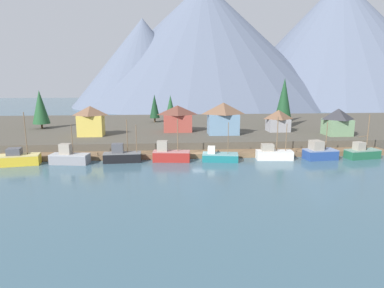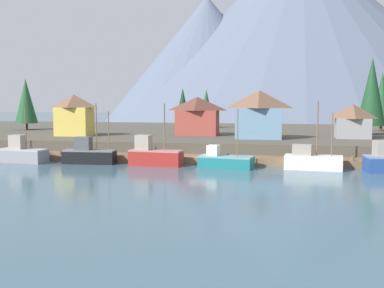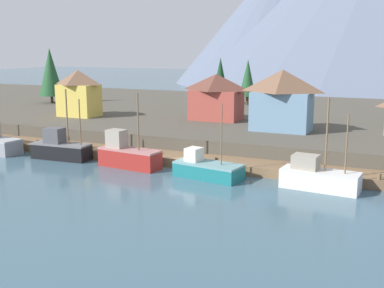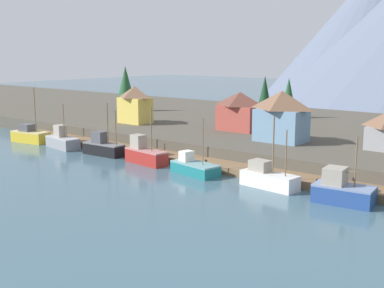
{
  "view_description": "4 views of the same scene",
  "coord_description": "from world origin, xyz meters",
  "px_view_note": "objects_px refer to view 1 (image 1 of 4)",
  "views": [
    {
      "loc": [
        -6.25,
        -63.85,
        15.89
      ],
      "look_at": [
        -1.11,
        2.88,
        2.48
      ],
      "focal_mm": 30.7,
      "sensor_mm": 36.0,
      "label": 1
    },
    {
      "loc": [
        11.11,
        -64.69,
        9.05
      ],
      "look_at": [
        -1.22,
        1.93,
        2.62
      ],
      "focal_mm": 45.93,
      "sensor_mm": 36.0,
      "label": 2
    },
    {
      "loc": [
        21.46,
        -45.57,
        12.97
      ],
      "look_at": [
        0.62,
        1.45,
        2.54
      ],
      "focal_mm": 44.8,
      "sensor_mm": 36.0,
      "label": 3
    },
    {
      "loc": [
        43.99,
        -51.81,
        15.84
      ],
      "look_at": [
        -0.9,
        3.21,
        2.73
      ],
      "focal_mm": 46.52,
      "sensor_mm": 36.0,
      "label": 4
    }
  ],
  "objects_px": {
    "fishing_boat_white": "(273,154)",
    "conifer_back_left": "(40,107)",
    "fishing_boat_yellow": "(19,158)",
    "fishing_boat_black": "(122,156)",
    "house_red": "(178,118)",
    "house_blue": "(223,118)",
    "fishing_boat_teal": "(219,156)",
    "fishing_boat_grey": "(69,157)",
    "fishing_boat_red": "(170,154)",
    "fishing_boat_blue": "(319,152)",
    "conifer_mid_left": "(155,106)",
    "conifer_mid_right": "(283,101)",
    "house_green": "(338,122)",
    "conifer_near_right": "(170,106)",
    "house_grey": "(278,120)",
    "house_yellow": "(91,121)",
    "conifer_near_left": "(284,100)",
    "fishing_boat_green": "(362,153)"
  },
  "relations": [
    {
      "from": "fishing_boat_white",
      "to": "conifer_back_left",
      "type": "bearing_deg",
      "value": 157.58
    },
    {
      "from": "fishing_boat_yellow",
      "to": "fishing_boat_black",
      "type": "bearing_deg",
      "value": -7.08
    },
    {
      "from": "fishing_boat_black",
      "to": "house_red",
      "type": "distance_m",
      "value": 24.38
    },
    {
      "from": "house_blue",
      "to": "fishing_boat_teal",
      "type": "bearing_deg",
      "value": -101.87
    },
    {
      "from": "fishing_boat_grey",
      "to": "fishing_boat_red",
      "type": "bearing_deg",
      "value": 9.43
    },
    {
      "from": "fishing_boat_blue",
      "to": "conifer_mid_left",
      "type": "height_order",
      "value": "conifer_mid_left"
    },
    {
      "from": "conifer_mid_right",
      "to": "house_green",
      "type": "bearing_deg",
      "value": -80.15
    },
    {
      "from": "conifer_near_right",
      "to": "conifer_mid_left",
      "type": "bearing_deg",
      "value": -166.34
    },
    {
      "from": "fishing_boat_yellow",
      "to": "conifer_mid_left",
      "type": "relative_size",
      "value": 1.15
    },
    {
      "from": "conifer_mid_right",
      "to": "fishing_boat_blue",
      "type": "bearing_deg",
      "value": -98.82
    },
    {
      "from": "fishing_boat_teal",
      "to": "house_grey",
      "type": "height_order",
      "value": "house_grey"
    },
    {
      "from": "conifer_near_right",
      "to": "house_yellow",
      "type": "bearing_deg",
      "value": -127.22
    },
    {
      "from": "fishing_boat_red",
      "to": "house_blue",
      "type": "distance_m",
      "value": 21.34
    },
    {
      "from": "house_blue",
      "to": "conifer_mid_right",
      "type": "xyz_separation_m",
      "value": [
        22.69,
        22.0,
        2.65
      ]
    },
    {
      "from": "conifer_mid_right",
      "to": "conifer_back_left",
      "type": "distance_m",
      "value": 70.78
    },
    {
      "from": "fishing_boat_white",
      "to": "house_green",
      "type": "distance_m",
      "value": 23.92
    },
    {
      "from": "fishing_boat_red",
      "to": "conifer_near_left",
      "type": "xyz_separation_m",
      "value": [
        32.1,
        27.58,
        8.71
      ]
    },
    {
      "from": "fishing_boat_yellow",
      "to": "house_blue",
      "type": "height_order",
      "value": "house_blue"
    },
    {
      "from": "conifer_mid_right",
      "to": "conifer_near_right",
      "type": "bearing_deg",
      "value": 174.81
    },
    {
      "from": "fishing_boat_blue",
      "to": "conifer_near_left",
      "type": "xyz_separation_m",
      "value": [
        2.3,
        28.06,
        8.71
      ]
    },
    {
      "from": "fishing_boat_yellow",
      "to": "conifer_near_right",
      "type": "distance_m",
      "value": 51.15
    },
    {
      "from": "conifer_near_left",
      "to": "conifer_back_left",
      "type": "xyz_separation_m",
      "value": [
        -66.49,
        1.21,
        -1.73
      ]
    },
    {
      "from": "conifer_mid_left",
      "to": "conifer_mid_right",
      "type": "relative_size",
      "value": 0.75
    },
    {
      "from": "fishing_boat_yellow",
      "to": "fishing_boat_teal",
      "type": "xyz_separation_m",
      "value": [
        37.79,
        0.03,
        -0.31
      ]
    },
    {
      "from": "conifer_near_left",
      "to": "conifer_mid_right",
      "type": "xyz_separation_m",
      "value": [
        3.68,
        10.49,
        -0.99
      ]
    },
    {
      "from": "house_yellow",
      "to": "conifer_mid_left",
      "type": "height_order",
      "value": "conifer_mid_left"
    },
    {
      "from": "fishing_boat_red",
      "to": "house_red",
      "type": "height_order",
      "value": "house_red"
    },
    {
      "from": "conifer_near_left",
      "to": "conifer_back_left",
      "type": "height_order",
      "value": "conifer_near_left"
    },
    {
      "from": "fishing_boat_grey",
      "to": "fishing_boat_green",
      "type": "distance_m",
      "value": 57.75
    },
    {
      "from": "fishing_boat_green",
      "to": "fishing_boat_blue",
      "type": "bearing_deg",
      "value": 170.46
    },
    {
      "from": "fishing_boat_red",
      "to": "fishing_boat_blue",
      "type": "relative_size",
      "value": 1.12
    },
    {
      "from": "house_green",
      "to": "fishing_boat_grey",
      "type": "bearing_deg",
      "value": -167.53
    },
    {
      "from": "fishing_boat_green",
      "to": "conifer_back_left",
      "type": "height_order",
      "value": "conifer_back_left"
    },
    {
      "from": "conifer_back_left",
      "to": "conifer_near_right",
      "type": "bearing_deg",
      "value": 19.6
    },
    {
      "from": "fishing_boat_grey",
      "to": "fishing_boat_blue",
      "type": "height_order",
      "value": "fishing_boat_grey"
    },
    {
      "from": "conifer_near_left",
      "to": "house_red",
      "type": "bearing_deg",
      "value": -167.8
    },
    {
      "from": "fishing_boat_red",
      "to": "fishing_boat_teal",
      "type": "distance_m",
      "value": 9.63
    },
    {
      "from": "house_green",
      "to": "house_blue",
      "type": "relative_size",
      "value": 0.83
    },
    {
      "from": "house_yellow",
      "to": "conifer_near_left",
      "type": "xyz_separation_m",
      "value": [
        50.54,
        11.44,
        3.97
      ]
    },
    {
      "from": "house_yellow",
      "to": "fishing_boat_blue",
      "type": "bearing_deg",
      "value": -19.01
    },
    {
      "from": "house_red",
      "to": "house_yellow",
      "type": "relative_size",
      "value": 1.05
    },
    {
      "from": "house_red",
      "to": "fishing_boat_yellow",
      "type": "bearing_deg",
      "value": -144.52
    },
    {
      "from": "fishing_boat_white",
      "to": "fishing_boat_blue",
      "type": "bearing_deg",
      "value": 2.72
    },
    {
      "from": "house_yellow",
      "to": "house_blue",
      "type": "bearing_deg",
      "value": -0.13
    },
    {
      "from": "fishing_boat_white",
      "to": "house_blue",
      "type": "relative_size",
      "value": 1.11
    },
    {
      "from": "fishing_boat_black",
      "to": "conifer_back_left",
      "type": "distance_m",
      "value": 38.7
    },
    {
      "from": "fishing_boat_grey",
      "to": "conifer_mid_right",
      "type": "height_order",
      "value": "conifer_mid_right"
    },
    {
      "from": "conifer_mid_right",
      "to": "conifer_back_left",
      "type": "relative_size",
      "value": 1.11
    },
    {
      "from": "house_grey",
      "to": "conifer_near_right",
      "type": "height_order",
      "value": "conifer_near_right"
    },
    {
      "from": "house_blue",
      "to": "house_yellow",
      "type": "bearing_deg",
      "value": 179.87
    }
  ]
}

